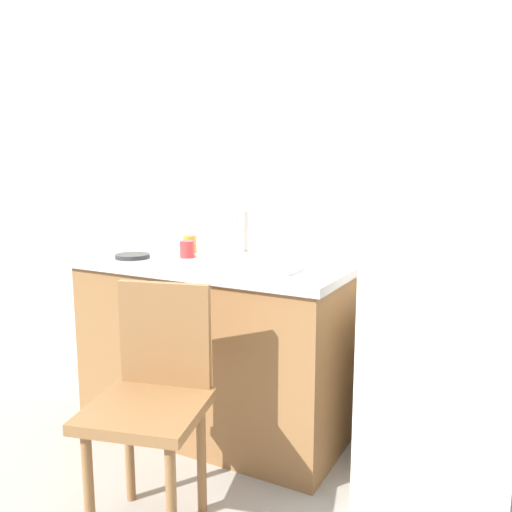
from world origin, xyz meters
TOP-DOWN VIEW (x-y plane):
  - back_wall at (0.00, 1.00)m, footprint 4.80×0.10m
  - cabinet_base at (-0.29, 0.65)m, footprint 1.29×0.60m
  - countertop at (-0.29, 0.65)m, footprint 1.33×0.64m
  - faucet at (-0.32, 0.90)m, footprint 0.02×0.02m
  - refrigerator at (0.79, 0.65)m, footprint 0.56×0.59m
  - chair at (-0.11, -0.06)m, footprint 0.49×0.49m
  - dish_tray at (0.03, 0.56)m, footprint 0.28×0.20m
  - hotplate at (-0.69, 0.51)m, footprint 0.17×0.17m
  - cup_red at (-0.46, 0.66)m, footprint 0.07×0.07m
  - cup_orange at (-0.54, 0.79)m, footprint 0.07×0.07m

SIDE VIEW (x-z plane):
  - cabinet_base at x=-0.29m, z-range 0.00..0.83m
  - chair at x=-0.11m, z-range 0.05..0.94m
  - refrigerator at x=0.79m, z-range 0.00..1.12m
  - countertop at x=-0.29m, z-range 0.83..0.87m
  - hotplate at x=-0.69m, z-range 0.87..0.89m
  - dish_tray at x=0.03m, z-range 0.87..0.92m
  - cup_red at x=-0.46m, z-range 0.87..0.95m
  - cup_orange at x=-0.54m, z-range 0.87..0.96m
  - faucet at x=-0.32m, z-range 0.87..1.12m
  - back_wall at x=0.00m, z-range 0.00..2.49m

